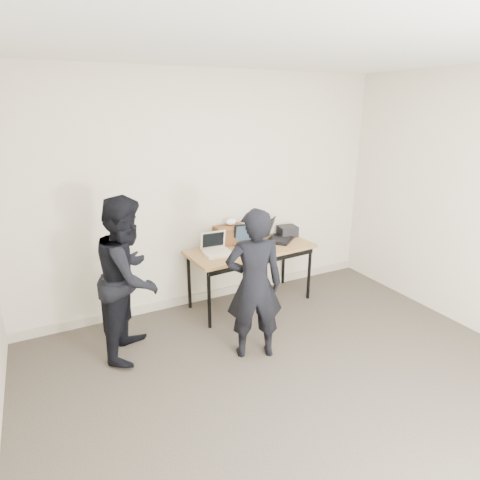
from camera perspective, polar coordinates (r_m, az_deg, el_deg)
room at (r=2.82m, az=13.04°, el=-1.91°), size 4.60×4.60×2.80m
desk at (r=4.74m, az=1.62°, el=-1.83°), size 1.54×0.75×0.72m
laptop_beige at (r=4.52m, az=-3.35°, el=-1.41°), size 0.31×0.30×0.24m
laptop_center at (r=4.71m, az=1.55°, el=-0.39°), size 0.40×0.39×0.27m
laptop_right at (r=4.99m, az=5.16°, el=0.64°), size 0.49×0.49×0.26m
leather_satchel at (r=4.79m, az=-1.56°, el=0.77°), size 0.36×0.19×0.25m
tissue at (r=4.76m, az=-1.27°, el=2.63°), size 0.14×0.11×0.08m
equipment_box at (r=5.16m, az=6.77°, el=1.26°), size 0.25×0.22×0.13m
power_brick at (r=4.48m, az=0.17°, el=-2.08°), size 0.07×0.05×0.03m
cables at (r=4.75m, az=3.55°, el=-0.97°), size 0.95×0.34×0.01m
person_typist at (r=3.74m, az=2.04°, el=-6.41°), size 0.62×0.51×1.47m
person_observer at (r=3.92m, az=-15.50°, el=-5.11°), size 0.88×0.95×1.56m
baseboard at (r=5.11m, az=-4.23°, el=-7.72°), size 4.50×0.03×0.10m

